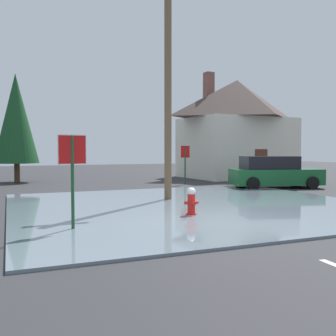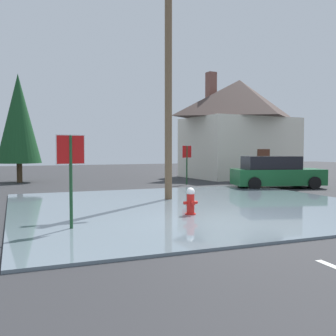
{
  "view_description": "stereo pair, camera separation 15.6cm",
  "coord_description": "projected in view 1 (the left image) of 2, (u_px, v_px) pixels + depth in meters",
  "views": [
    {
      "loc": [
        -5.44,
        -9.35,
        2.02
      ],
      "look_at": [
        -0.22,
        3.31,
        1.35
      ],
      "focal_mm": 41.67,
      "sensor_mm": 36.0,
      "label": 1
    },
    {
      "loc": [
        -5.3,
        -9.4,
        2.02
      ],
      "look_at": [
        -0.22,
        3.31,
        1.35
      ],
      "focal_mm": 41.67,
      "sensor_mm": 36.0,
      "label": 2
    }
  ],
  "objects": [
    {
      "name": "house",
      "position": [
        237.0,
        127.0,
        27.71
      ],
      "size": [
        8.14,
        6.26,
        7.43
      ],
      "color": "silver",
      "rests_on": "ground"
    },
    {
      "name": "stop_sign_near",
      "position": [
        72.0,
        162.0,
        9.47
      ],
      "size": [
        0.71,
        0.17,
        2.37
      ],
      "color": "#1E4C28",
      "rests_on": "ground"
    },
    {
      "name": "ground_plane",
      "position": [
        221.0,
        223.0,
        10.8
      ],
      "size": [
        80.0,
        80.0,
        0.1
      ],
      "primitive_type": "cube",
      "color": "#2D2D30"
    },
    {
      "name": "lane_stop_bar",
      "position": [
        271.0,
        232.0,
        9.5
      ],
      "size": [
        4.26,
        0.4,
        0.01
      ],
      "primitive_type": "cube",
      "rotation": [
        0.0,
        0.0,
        -0.02
      ],
      "color": "silver",
      "rests_on": "ground"
    },
    {
      "name": "parked_car",
      "position": [
        274.0,
        173.0,
        20.15
      ],
      "size": [
        4.86,
        2.87,
        1.64
      ],
      "color": "#195B2D",
      "rests_on": "ground"
    },
    {
      "name": "fire_hydrant",
      "position": [
        191.0,
        202.0,
        11.58
      ],
      "size": [
        0.44,
        0.38,
        0.87
      ],
      "color": "red",
      "rests_on": "ground"
    },
    {
      "name": "utility_pole",
      "position": [
        168.0,
        83.0,
        14.96
      ],
      "size": [
        1.6,
        0.28,
        8.76
      ],
      "color": "brown",
      "rests_on": "ground"
    },
    {
      "name": "pine_tree_short_left",
      "position": [
        16.0,
        119.0,
        23.18
      ],
      "size": [
        2.6,
        2.6,
        6.5
      ],
      "color": "#4C3823",
      "rests_on": "ground"
    },
    {
      "name": "stop_sign_far",
      "position": [
        185.0,
        157.0,
        21.99
      ],
      "size": [
        0.69,
        0.23,
        2.22
      ],
      "color": "#1E4C28",
      "rests_on": "ground"
    },
    {
      "name": "flood_puddle",
      "position": [
        194.0,
        205.0,
        13.74
      ],
      "size": [
        12.24,
        11.26,
        0.07
      ],
      "primitive_type": "cube",
      "color": "slate",
      "rests_on": "ground"
    }
  ]
}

